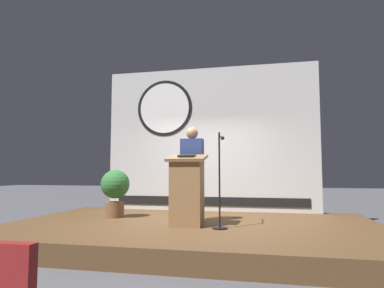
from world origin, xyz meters
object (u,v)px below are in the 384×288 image
(speaker_person, at_px, (192,173))
(potted_plant, at_px, (115,189))
(microphone_stand, at_px, (220,193))
(podium, at_px, (187,190))

(speaker_person, height_order, potted_plant, speaker_person)
(microphone_stand, bearing_deg, speaker_person, 135.62)
(speaker_person, bearing_deg, microphone_stand, -44.38)
(podium, relative_size, speaker_person, 0.70)
(podium, distance_m, microphone_stand, 0.57)
(microphone_stand, height_order, potted_plant, microphone_stand)
(microphone_stand, bearing_deg, podium, 171.01)
(speaker_person, bearing_deg, podium, -88.12)
(speaker_person, relative_size, microphone_stand, 1.12)
(microphone_stand, distance_m, potted_plant, 2.34)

